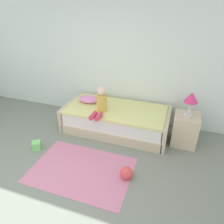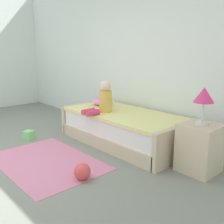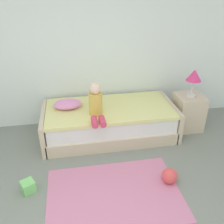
# 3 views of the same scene
# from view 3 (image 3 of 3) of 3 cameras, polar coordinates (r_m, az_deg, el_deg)

# --- Properties ---
(wall_rear) EXTENTS (7.20, 0.10, 2.90)m
(wall_rear) POSITION_cam_3_polar(r_m,az_deg,el_deg) (4.10, -8.75, 16.33)
(wall_rear) COLOR silver
(wall_rear) RESTS_ON ground
(bed) EXTENTS (2.11, 1.00, 0.50)m
(bed) POSITION_cam_3_polar(r_m,az_deg,el_deg) (4.01, -0.62, -2.14)
(bed) COLOR beige
(bed) RESTS_ON ground
(nightstand) EXTENTS (0.44, 0.44, 0.60)m
(nightstand) POSITION_cam_3_polar(r_m,az_deg,el_deg) (4.36, 17.20, -0.03)
(nightstand) COLOR beige
(nightstand) RESTS_ON ground
(table_lamp) EXTENTS (0.24, 0.24, 0.45)m
(table_lamp) POSITION_cam_3_polar(r_m,az_deg,el_deg) (4.11, 18.46, 7.79)
(table_lamp) COLOR silver
(table_lamp) RESTS_ON nightstand
(child_figure) EXTENTS (0.20, 0.51, 0.50)m
(child_figure) POSITION_cam_3_polar(r_m,az_deg,el_deg) (3.57, -3.74, 2.04)
(child_figure) COLOR gold
(child_figure) RESTS_ON bed
(pillow) EXTENTS (0.44, 0.30, 0.13)m
(pillow) POSITION_cam_3_polar(r_m,az_deg,el_deg) (3.91, -10.21, 1.82)
(pillow) COLOR #EA8CC6
(pillow) RESTS_ON bed
(toy_ball) EXTENTS (0.20, 0.20, 0.20)m
(toy_ball) POSITION_cam_3_polar(r_m,az_deg,el_deg) (3.29, 13.18, -14.19)
(toy_ball) COLOR #E54C4C
(toy_ball) RESTS_ON ground
(area_rug) EXTENTS (1.60, 1.10, 0.01)m
(area_rug) POSITION_cam_3_polar(r_m,az_deg,el_deg) (3.13, 0.51, -18.33)
(area_rug) COLOR pink
(area_rug) RESTS_ON ground
(toy_block) EXTENTS (0.20, 0.20, 0.15)m
(toy_block) POSITION_cam_3_polar(r_m,az_deg,el_deg) (3.28, -18.82, -15.99)
(toy_block) COLOR #7FD872
(toy_block) RESTS_ON ground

